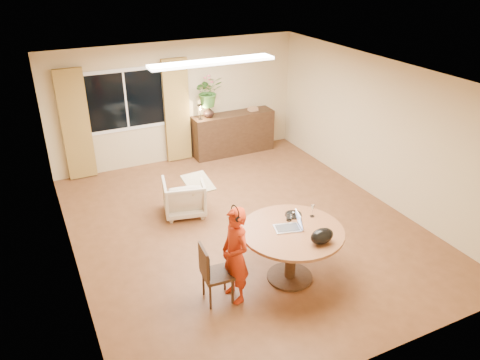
{
  "coord_description": "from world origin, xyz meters",
  "views": [
    {
      "loc": [
        -3.04,
        -6.14,
        4.27
      ],
      "look_at": [
        -0.16,
        -0.2,
        1.0
      ],
      "focal_mm": 35.0,
      "sensor_mm": 36.0,
      "label": 1
    }
  ],
  "objects_px": {
    "armchair": "(184,197)",
    "sideboard": "(233,133)",
    "child": "(235,255)",
    "dining_table": "(292,240)",
    "dining_chair": "(217,273)"
  },
  "relations": [
    {
      "from": "child",
      "to": "armchair",
      "type": "relative_size",
      "value": 1.89
    },
    {
      "from": "dining_chair",
      "to": "child",
      "type": "distance_m",
      "value": 0.35
    },
    {
      "from": "dining_table",
      "to": "dining_chair",
      "type": "height_order",
      "value": "dining_chair"
    },
    {
      "from": "dining_table",
      "to": "child",
      "type": "relative_size",
      "value": 1.04
    },
    {
      "from": "dining_chair",
      "to": "sideboard",
      "type": "distance_m",
      "value": 5.11
    },
    {
      "from": "child",
      "to": "sideboard",
      "type": "xyz_separation_m",
      "value": [
        2.12,
        4.6,
        -0.21
      ]
    },
    {
      "from": "dining_table",
      "to": "armchair",
      "type": "distance_m",
      "value": 2.54
    },
    {
      "from": "child",
      "to": "sideboard",
      "type": "relative_size",
      "value": 0.72
    },
    {
      "from": "dining_chair",
      "to": "dining_table",
      "type": "bearing_deg",
      "value": 3.02
    },
    {
      "from": "armchair",
      "to": "sideboard",
      "type": "distance_m",
      "value": 2.92
    },
    {
      "from": "child",
      "to": "armchair",
      "type": "bearing_deg",
      "value": 169.45
    },
    {
      "from": "dining_chair",
      "to": "sideboard",
      "type": "height_order",
      "value": "sideboard"
    },
    {
      "from": "dining_table",
      "to": "dining_chair",
      "type": "xyz_separation_m",
      "value": [
        -1.12,
        0.03,
        -0.21
      ]
    },
    {
      "from": "dining_table",
      "to": "armchair",
      "type": "xyz_separation_m",
      "value": [
        -0.74,
        2.41,
        -0.31
      ]
    },
    {
      "from": "dining_table",
      "to": "child",
      "type": "height_order",
      "value": "child"
    }
  ]
}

